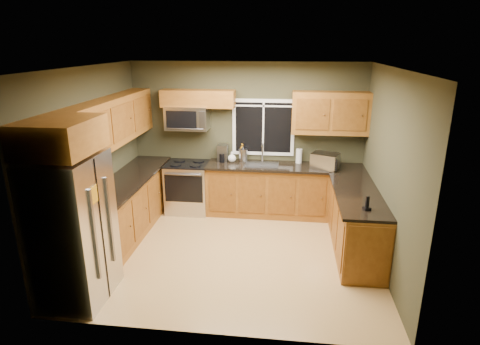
% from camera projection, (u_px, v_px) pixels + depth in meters
% --- Properties ---
extents(floor, '(4.20, 4.20, 0.00)m').
position_uv_depth(floor, '(234.00, 252.00, 6.04)').
color(floor, tan).
rests_on(floor, ground).
extents(ceiling, '(4.20, 4.20, 0.00)m').
position_uv_depth(ceiling, '(233.00, 67.00, 5.21)').
color(ceiling, white).
rests_on(ceiling, back_wall).
extents(back_wall, '(4.20, 0.00, 4.20)m').
position_uv_depth(back_wall, '(247.00, 138.00, 7.32)').
color(back_wall, '#383723').
rests_on(back_wall, ground).
extents(front_wall, '(4.20, 0.00, 4.20)m').
position_uv_depth(front_wall, '(209.00, 220.00, 3.92)').
color(front_wall, '#383723').
rests_on(front_wall, ground).
extents(left_wall, '(0.00, 3.60, 3.60)m').
position_uv_depth(left_wall, '(91.00, 161.00, 5.86)').
color(left_wall, '#383723').
rests_on(left_wall, ground).
extents(right_wall, '(0.00, 3.60, 3.60)m').
position_uv_depth(right_wall, '(388.00, 172.00, 5.38)').
color(right_wall, '#383723').
rests_on(right_wall, ground).
extents(window, '(1.12, 0.03, 1.02)m').
position_uv_depth(window, '(263.00, 127.00, 7.21)').
color(window, white).
rests_on(window, back_wall).
extents(base_cabinets_left, '(0.60, 2.65, 0.90)m').
position_uv_depth(base_cabinets_left, '(129.00, 207.00, 6.55)').
color(base_cabinets_left, brown).
rests_on(base_cabinets_left, ground).
extents(countertop_left, '(0.65, 2.65, 0.04)m').
position_uv_depth(countertop_left, '(128.00, 180.00, 6.41)').
color(countertop_left, black).
rests_on(countertop_left, base_cabinets_left).
extents(base_cabinets_back, '(2.17, 0.60, 0.90)m').
position_uv_depth(base_cabinets_back, '(268.00, 190.00, 7.27)').
color(base_cabinets_back, brown).
rests_on(base_cabinets_back, ground).
extents(countertop_back, '(2.17, 0.65, 0.04)m').
position_uv_depth(countertop_back, '(268.00, 166.00, 7.10)').
color(countertop_back, black).
rests_on(countertop_back, base_cabinets_back).
extents(base_cabinets_peninsula, '(0.60, 2.52, 0.90)m').
position_uv_depth(base_cabinets_peninsula, '(353.00, 216.00, 6.21)').
color(base_cabinets_peninsula, brown).
rests_on(base_cabinets_peninsula, ground).
extents(countertop_peninsula, '(0.65, 2.50, 0.04)m').
position_uv_depth(countertop_peninsula, '(354.00, 187.00, 6.07)').
color(countertop_peninsula, black).
rests_on(countertop_peninsula, base_cabinets_peninsula).
extents(upper_cabinets_left, '(0.33, 2.65, 0.72)m').
position_uv_depth(upper_cabinets_left, '(112.00, 121.00, 6.13)').
color(upper_cabinets_left, brown).
rests_on(upper_cabinets_left, left_wall).
extents(upper_cabinets_back_left, '(1.30, 0.33, 0.30)m').
position_uv_depth(upper_cabinets_back_left, '(198.00, 99.00, 7.04)').
color(upper_cabinets_back_left, brown).
rests_on(upper_cabinets_back_left, back_wall).
extents(upper_cabinets_back_right, '(1.30, 0.33, 0.72)m').
position_uv_depth(upper_cabinets_back_right, '(330.00, 113.00, 6.84)').
color(upper_cabinets_back_right, brown).
rests_on(upper_cabinets_back_right, back_wall).
extents(upper_cabinet_over_fridge, '(0.72, 0.90, 0.38)m').
position_uv_depth(upper_cabinet_over_fridge, '(60.00, 136.00, 4.38)').
color(upper_cabinet_over_fridge, brown).
rests_on(upper_cabinet_over_fridge, left_wall).
extents(refrigerator, '(0.74, 0.90, 1.80)m').
position_uv_depth(refrigerator, '(73.00, 230.00, 4.73)').
color(refrigerator, '#B7B7BC').
rests_on(refrigerator, ground).
extents(range, '(0.76, 0.69, 0.94)m').
position_uv_depth(range, '(188.00, 187.00, 7.40)').
color(range, '#B7B7BC').
rests_on(range, ground).
extents(microwave, '(0.76, 0.41, 0.42)m').
position_uv_depth(microwave, '(187.00, 118.00, 7.14)').
color(microwave, '#B7B7BC').
rests_on(microwave, back_wall).
extents(sink, '(0.60, 0.42, 0.36)m').
position_uv_depth(sink, '(262.00, 164.00, 7.12)').
color(sink, slate).
rests_on(sink, countertop_back).
extents(toaster_oven, '(0.53, 0.48, 0.27)m').
position_uv_depth(toaster_oven, '(325.00, 161.00, 6.85)').
color(toaster_oven, '#B7B7BC').
rests_on(toaster_oven, countertop_back).
extents(coffee_maker, '(0.19, 0.25, 0.30)m').
position_uv_depth(coffee_maker, '(223.00, 153.00, 7.30)').
color(coffee_maker, slate).
rests_on(coffee_maker, countertop_back).
extents(kettle, '(0.19, 0.19, 0.29)m').
position_uv_depth(kettle, '(243.00, 155.00, 7.27)').
color(kettle, '#B7B7BC').
rests_on(kettle, countertop_back).
extents(paper_towel_roll, '(0.13, 0.13, 0.28)m').
position_uv_depth(paper_towel_roll, '(299.00, 156.00, 7.19)').
color(paper_towel_roll, white).
rests_on(paper_towel_roll, countertop_back).
extents(soap_bottle_a, '(0.16, 0.16, 0.31)m').
position_uv_depth(soap_bottle_a, '(242.00, 152.00, 7.31)').
color(soap_bottle_a, '#C78312').
rests_on(soap_bottle_a, countertop_back).
extents(soap_bottle_c, '(0.19, 0.19, 0.19)m').
position_uv_depth(soap_bottle_c, '(232.00, 157.00, 7.26)').
color(soap_bottle_c, white).
rests_on(soap_bottle_c, countertop_back).
extents(cordless_phone, '(0.11, 0.11, 0.19)m').
position_uv_depth(cordless_phone, '(367.00, 206.00, 5.18)').
color(cordless_phone, black).
rests_on(cordless_phone, countertop_peninsula).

